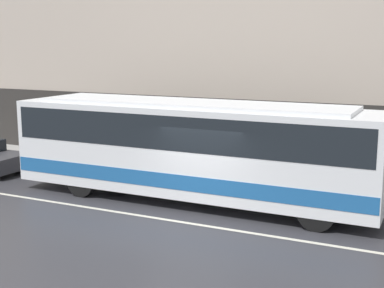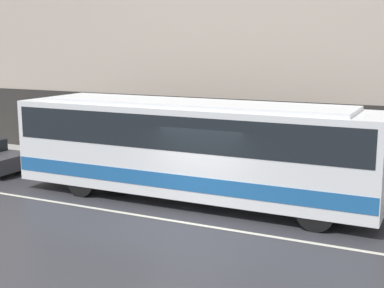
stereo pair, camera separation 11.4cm
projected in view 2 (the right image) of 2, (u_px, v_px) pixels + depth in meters
The scene contains 5 objects.
ground_plane at pixel (188, 223), 14.62m from camera, with size 60.00×60.00×0.00m, color #333338.
sidewalk at pixel (252, 179), 19.16m from camera, with size 60.00×2.31×0.14m.
lane_stripe at pixel (188, 223), 14.61m from camera, with size 54.00×0.14×0.01m.
transit_bus at pixel (191, 145), 16.46m from camera, with size 11.55×2.53×3.11m.
pedestrian_waiting at pixel (210, 157), 19.06m from camera, with size 0.36×0.36×1.61m.
Camera 2 is at (6.21, -12.52, 4.79)m, focal length 50.00 mm.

